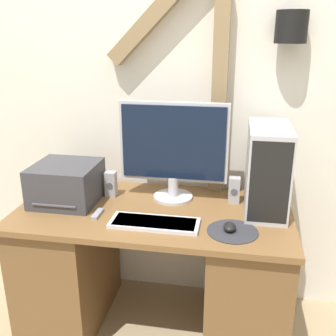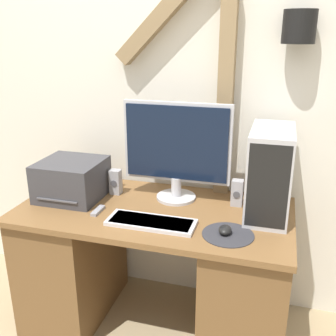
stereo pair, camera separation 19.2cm
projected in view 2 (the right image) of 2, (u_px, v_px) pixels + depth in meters
name	position (u px, v px, depth m)	size (l,w,h in m)	color
wall_back	(176.00, 75.00, 2.17)	(6.40, 0.21, 2.70)	silver
desk	(155.00, 267.00, 2.13)	(1.39, 0.70, 0.72)	brown
monitor	(177.00, 148.00, 2.05)	(0.57, 0.21, 0.53)	#B7B7BC
keyboard	(151.00, 222.00, 1.85)	(0.42, 0.16, 0.02)	silver
mousepad	(228.00, 235.00, 1.76)	(0.23, 0.23, 0.00)	#2D2D33
mouse	(225.00, 230.00, 1.75)	(0.06, 0.08, 0.04)	black
computer_tower	(270.00, 173.00, 1.89)	(0.20, 0.40, 0.43)	#B2B2B7
printer	(72.00, 179.00, 2.12)	(0.33, 0.33, 0.21)	#38383D
speaker_left	(116.00, 182.00, 2.18)	(0.06, 0.05, 0.14)	#99999E
speaker_right	(237.00, 193.00, 2.03)	(0.06, 0.05, 0.14)	#99999E
remote_control	(98.00, 211.00, 1.97)	(0.03, 0.11, 0.02)	gray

